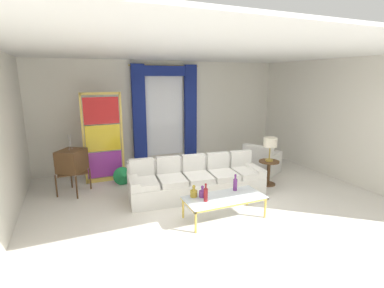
# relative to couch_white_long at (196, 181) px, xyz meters

# --- Properties ---
(ground_plane) EXTENTS (16.00, 16.00, 0.00)m
(ground_plane) POSITION_rel_couch_white_long_xyz_m (0.12, -0.50, -0.31)
(ground_plane) COLOR white
(wall_rear) EXTENTS (8.00, 0.12, 3.00)m
(wall_rear) POSITION_rel_couch_white_long_xyz_m (0.12, 2.56, 1.19)
(wall_rear) COLOR white
(wall_rear) RESTS_ON ground
(wall_left) EXTENTS (0.12, 7.00, 3.00)m
(wall_left) POSITION_rel_couch_white_long_xyz_m (-3.54, 0.10, 1.19)
(wall_left) COLOR white
(wall_left) RESTS_ON ground
(wall_right) EXTENTS (0.12, 7.00, 3.00)m
(wall_right) POSITION_rel_couch_white_long_xyz_m (3.78, 0.10, 1.19)
(wall_right) COLOR white
(wall_right) RESTS_ON ground
(ceiling_slab) EXTENTS (8.00, 7.60, 0.04)m
(ceiling_slab) POSITION_rel_couch_white_long_xyz_m (0.12, 0.30, 2.71)
(ceiling_slab) COLOR white
(curtained_window) EXTENTS (2.00, 0.17, 2.70)m
(curtained_window) POSITION_rel_couch_white_long_xyz_m (0.10, 2.39, 1.43)
(curtained_window) COLOR white
(curtained_window) RESTS_ON ground
(couch_white_long) EXTENTS (2.99, 1.20, 0.86)m
(couch_white_long) POSITION_rel_couch_white_long_xyz_m (0.00, 0.00, 0.00)
(couch_white_long) COLOR white
(couch_white_long) RESTS_ON ground
(coffee_table) EXTENTS (1.48, 0.66, 0.41)m
(coffee_table) POSITION_rel_couch_white_long_xyz_m (0.03, -1.24, 0.07)
(coffee_table) COLOR silver
(coffee_table) RESTS_ON ground
(bottle_blue_decanter) EXTENTS (0.13, 0.13, 0.22)m
(bottle_blue_decanter) POSITION_rel_couch_white_long_xyz_m (-0.34, -1.08, 0.18)
(bottle_blue_decanter) COLOR #753384
(bottle_blue_decanter) RESTS_ON coffee_table
(bottle_crystal_tall) EXTENTS (0.07, 0.07, 0.33)m
(bottle_crystal_tall) POSITION_rel_couch_white_long_xyz_m (-0.37, -1.27, 0.24)
(bottle_crystal_tall) COLOR maroon
(bottle_crystal_tall) RESTS_ON coffee_table
(bottle_amber_squat) EXTENTS (0.13, 0.13, 0.23)m
(bottle_amber_squat) POSITION_rel_couch_white_long_xyz_m (-0.48, -1.01, 0.18)
(bottle_amber_squat) COLOR gold
(bottle_amber_squat) RESTS_ON coffee_table
(bottle_ruby_flask) EXTENTS (0.08, 0.08, 0.33)m
(bottle_ruby_flask) POSITION_rel_couch_white_long_xyz_m (0.37, -1.04, 0.24)
(bottle_ruby_flask) COLOR #753384
(bottle_ruby_flask) RESTS_ON coffee_table
(vintage_tv) EXTENTS (0.74, 0.77, 1.35)m
(vintage_tv) POSITION_rel_couch_white_long_xyz_m (-2.49, 1.11, 0.42)
(vintage_tv) COLOR brown
(vintage_tv) RESTS_ON ground
(armchair_white) EXTENTS (1.10, 1.10, 0.80)m
(armchair_white) POSITION_rel_couch_white_long_xyz_m (2.23, 0.67, -0.02)
(armchair_white) COLOR white
(armchair_white) RESTS_ON ground
(stained_glass_divider) EXTENTS (0.95, 0.05, 2.20)m
(stained_glass_divider) POSITION_rel_couch_white_long_xyz_m (-1.75, 1.63, 0.75)
(stained_glass_divider) COLOR gold
(stained_glass_divider) RESTS_ON ground
(peacock_figurine) EXTENTS (0.44, 0.60, 0.50)m
(peacock_figurine) POSITION_rel_couch_white_long_xyz_m (-1.40, 1.15, -0.09)
(peacock_figurine) COLOR beige
(peacock_figurine) RESTS_ON ground
(round_side_table) EXTENTS (0.48, 0.48, 0.59)m
(round_side_table) POSITION_rel_couch_white_long_xyz_m (1.84, -0.16, 0.05)
(round_side_table) COLOR brown
(round_side_table) RESTS_ON ground
(table_lamp_brass) EXTENTS (0.32, 0.32, 0.57)m
(table_lamp_brass) POSITION_rel_couch_white_long_xyz_m (1.84, -0.16, 0.72)
(table_lamp_brass) COLOR #B29338
(table_lamp_brass) RESTS_ON round_side_table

